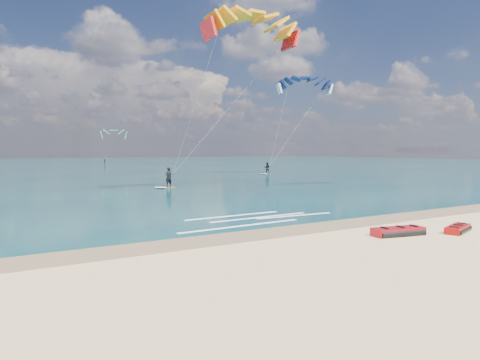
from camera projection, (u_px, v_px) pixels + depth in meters
name	position (u px, v px, depth m)	size (l,w,h in m)	color
ground	(109.00, 181.00, 52.37)	(320.00, 320.00, 0.00)	tan
wet_sand_strip	(298.00, 229.00, 20.67)	(320.00, 2.40, 0.01)	brown
sea	(45.00, 165.00, 107.22)	(320.00, 200.00, 0.04)	#082D2F
packed_kite_left	(458.00, 232.00, 19.99)	(2.24, 0.99, 0.36)	#A30B08
packed_kite_mid	(398.00, 235.00, 19.21)	(2.67, 1.17, 0.42)	#9E0A12
kitesurfer_main	(210.00, 95.00, 40.31)	(12.72, 9.83, 17.62)	yellow
kitesurfer_far	(287.00, 119.00, 66.80)	(11.91, 6.84, 16.68)	#C3DB20
shoreline_foam	(256.00, 219.00, 23.59)	(10.40, 3.64, 0.01)	white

